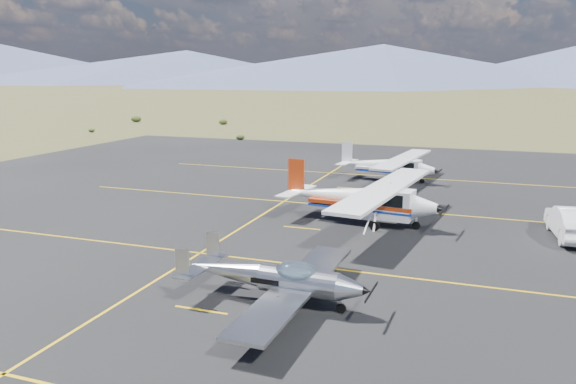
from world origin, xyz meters
The scene contains 6 objects.
ground centered at (0.00, 0.00, 0.00)m, with size 1600.00×1600.00×0.00m, color #383D1C.
apron centered at (0.00, 7.00, 0.00)m, with size 72.00×72.00×0.02m, color black.
aircraft_low_wing centered at (-0.69, -2.09, 0.94)m, with size 6.45×9.01×1.96m.
aircraft_cessna centered at (-0.31, 9.59, 1.43)m, with size 7.72×12.77×3.22m.
aircraft_plain centered at (-0.99, 22.12, 1.22)m, with size 6.60×10.92×2.75m.
sedan centered at (10.03, 10.15, 0.82)m, with size 1.72×4.93×1.62m, color silver.
Camera 1 is at (5.82, -19.36, 7.94)m, focal length 35.00 mm.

